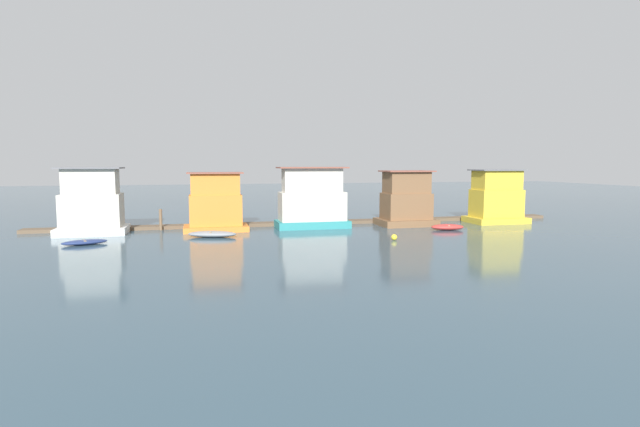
# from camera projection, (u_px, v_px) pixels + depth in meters

# --- Properties ---
(ground_plane) EXTENTS (200.00, 200.00, 0.00)m
(ground_plane) POSITION_uv_depth(u_px,v_px,m) (317.00, 227.00, 46.08)
(ground_plane) COLOR #385160
(dock_walkway) EXTENTS (51.00, 1.61, 0.30)m
(dock_walkway) POSITION_uv_depth(u_px,v_px,m) (311.00, 223.00, 48.51)
(dock_walkway) COLOR brown
(dock_walkway) RESTS_ON ground_plane
(houseboat_white) EXTENTS (5.51, 3.82, 5.59)m
(houseboat_white) POSITION_uv_depth(u_px,v_px,m) (92.00, 204.00, 41.71)
(houseboat_white) COLOR white
(houseboat_white) RESTS_ON ground_plane
(houseboat_orange) EXTENTS (5.53, 3.38, 5.14)m
(houseboat_orange) POSITION_uv_depth(u_px,v_px,m) (216.00, 205.00, 43.65)
(houseboat_orange) COLOR orange
(houseboat_orange) RESTS_ON ground_plane
(houseboat_teal) EXTENTS (6.65, 3.25, 5.58)m
(houseboat_teal) POSITION_uv_depth(u_px,v_px,m) (312.00, 201.00, 45.83)
(houseboat_teal) COLOR teal
(houseboat_teal) RESTS_ON ground_plane
(houseboat_brown) EXTENTS (5.28, 3.91, 5.23)m
(houseboat_brown) POSITION_uv_depth(u_px,v_px,m) (406.00, 201.00, 47.53)
(houseboat_brown) COLOR brown
(houseboat_brown) RESTS_ON ground_plane
(houseboat_yellow) EXTENTS (5.50, 3.82, 5.31)m
(houseboat_yellow) POSITION_uv_depth(u_px,v_px,m) (496.00, 199.00, 49.65)
(houseboat_yellow) COLOR gold
(houseboat_yellow) RESTS_ON ground_plane
(dinghy_navy) EXTENTS (3.31, 2.06, 0.37)m
(dinghy_navy) POSITION_uv_depth(u_px,v_px,m) (85.00, 242.00, 36.32)
(dinghy_navy) COLOR navy
(dinghy_navy) RESTS_ON ground_plane
(dinghy_grey) EXTENTS (4.14, 2.43, 0.51)m
(dinghy_grey) POSITION_uv_depth(u_px,v_px,m) (212.00, 234.00, 40.00)
(dinghy_grey) COLOR gray
(dinghy_grey) RESTS_ON ground_plane
(dinghy_red) EXTENTS (3.10, 1.82, 0.54)m
(dinghy_red) POSITION_uv_depth(u_px,v_px,m) (447.00, 227.00, 44.28)
(dinghy_red) COLOR red
(dinghy_red) RESTS_ON ground_plane
(mooring_post_centre) EXTENTS (0.29, 0.29, 1.30)m
(mooring_post_centre) POSITION_uv_depth(u_px,v_px,m) (320.00, 219.00, 47.58)
(mooring_post_centre) COLOR brown
(mooring_post_centre) RESTS_ON ground_plane
(mooring_post_near_left) EXTENTS (0.27, 0.27, 1.88)m
(mooring_post_near_left) POSITION_uv_depth(u_px,v_px,m) (161.00, 220.00, 44.13)
(mooring_post_near_left) COLOR brown
(mooring_post_near_left) RESTS_ON ground_plane
(buoy_yellow) EXTENTS (0.47, 0.47, 0.47)m
(buoy_yellow) POSITION_uv_depth(u_px,v_px,m) (394.00, 237.00, 38.45)
(buoy_yellow) COLOR yellow
(buoy_yellow) RESTS_ON ground_plane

